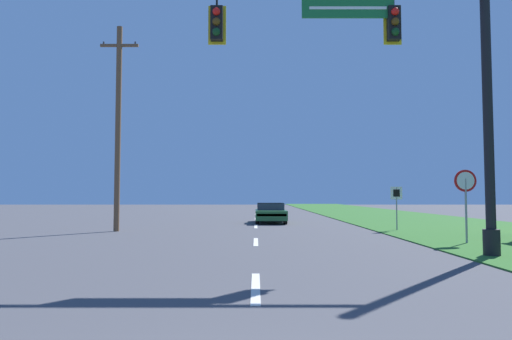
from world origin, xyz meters
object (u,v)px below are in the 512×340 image
(car_ahead, at_px, (271,213))
(utility_pole_near, at_px, (118,124))
(stop_sign, at_px, (466,189))
(route_sign_post, at_px, (397,198))
(signal_mast, at_px, (412,76))

(car_ahead, height_order, utility_pole_near, utility_pole_near)
(car_ahead, distance_m, stop_sign, 13.72)
(route_sign_post, distance_m, utility_pole_near, 13.56)
(signal_mast, bearing_deg, stop_sign, 48.13)
(car_ahead, relative_size, route_sign_post, 2.12)
(stop_sign, xyz_separation_m, route_sign_post, (-0.58, 5.86, -0.34))
(car_ahead, relative_size, utility_pole_near, 0.44)
(signal_mast, height_order, route_sign_post, signal_mast)
(stop_sign, height_order, utility_pole_near, utility_pole_near)
(route_sign_post, bearing_deg, signal_mast, -104.33)
(signal_mast, bearing_deg, car_ahead, 102.60)
(stop_sign, bearing_deg, car_ahead, 117.60)
(stop_sign, xyz_separation_m, utility_pole_near, (-13.68, 5.53, 3.12))
(signal_mast, relative_size, utility_pole_near, 0.91)
(signal_mast, height_order, car_ahead, signal_mast)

